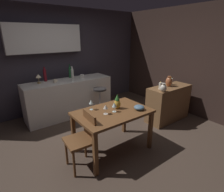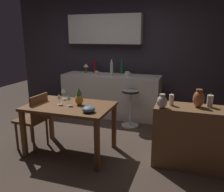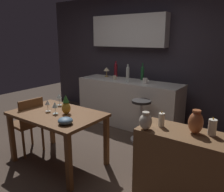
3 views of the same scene
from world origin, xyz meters
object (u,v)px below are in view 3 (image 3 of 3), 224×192
at_px(bar_stool, 141,119).
at_px(chair_near_window, 28,122).
at_px(wine_glass_left, 48,103).
at_px(cup_white, 145,81).
at_px(fruit_bowl, 65,121).
at_px(wine_bottle_clear, 128,74).
at_px(pineapple_centerpiece, 66,106).
at_px(sideboard_cabinet, 191,173).
at_px(pillar_candle_tall, 161,120).
at_px(cup_cream, 114,78).
at_px(counter_lamp, 107,70).
at_px(pillar_candle_short, 212,127).
at_px(wine_bottle_ruby, 116,69).
at_px(wine_glass_right, 55,105).
at_px(dining_table, 57,120).
at_px(vase_copper, 196,122).
at_px(vase_ceramic_ivory, 146,121).
at_px(wine_glass_center, 59,96).
at_px(wine_bottle_green, 142,72).

bearing_deg(bar_stool, chair_near_window, -131.08).
bearing_deg(wine_glass_left, cup_white, 73.20).
height_order(fruit_bowl, cup_white, cup_white).
bearing_deg(wine_bottle_clear, pineapple_centerpiece, -88.13).
bearing_deg(sideboard_cabinet, pillar_candle_tall, 179.29).
height_order(sideboard_cabinet, pillar_candle_tall, pillar_candle_tall).
relative_size(wine_bottle_clear, cup_cream, 3.18).
xyz_separation_m(sideboard_cabinet, counter_lamp, (-2.38, 1.76, 0.64)).
distance_m(chair_near_window, pillar_candle_short, 2.53).
xyz_separation_m(wine_bottle_ruby, pillar_candle_short, (2.33, -1.78, -0.16)).
bearing_deg(wine_glass_right, dining_table, 105.49).
bearing_deg(vase_copper, pineapple_centerpiece, -174.43).
bearing_deg(counter_lamp, vase_copper, -36.18).
xyz_separation_m(bar_stool, vase_copper, (1.16, -1.09, 0.55)).
xyz_separation_m(bar_stool, vase_ceramic_ivory, (0.73, -1.28, 0.52)).
bearing_deg(sideboard_cabinet, wine_glass_left, -174.35).
height_order(sideboard_cabinet, cup_cream, cup_cream).
distance_m(wine_glass_center, vase_ceramic_ivory, 1.58).
height_order(wine_glass_left, wine_glass_right, same).
xyz_separation_m(wine_glass_left, pillar_candle_tall, (1.57, 0.19, 0.03)).
height_order(wine_bottle_ruby, vase_copper, wine_bottle_ruby).
relative_size(wine_glass_center, pillar_candle_short, 0.95).
relative_size(chair_near_window, counter_lamp, 4.22).
height_order(sideboard_cabinet, vase_ceramic_ivory, vase_ceramic_ivory).
xyz_separation_m(pineapple_centerpiece, cup_white, (0.26, 1.73, 0.10)).
distance_m(wine_glass_right, cup_cream, 1.84).
bearing_deg(cup_cream, sideboard_cabinet, -37.98).
relative_size(wine_glass_left, cup_white, 1.27).
xyz_separation_m(wine_glass_center, cup_white, (0.64, 1.51, 0.07)).
bearing_deg(wine_bottle_ruby, pineapple_centerpiece, -73.81).
height_order(wine_glass_left, pillar_candle_tall, pillar_candle_tall).
xyz_separation_m(counter_lamp, vase_copper, (2.36, -1.73, -0.12)).
distance_m(bar_stool, pillar_candle_short, 1.75).
height_order(dining_table, wine_bottle_clear, wine_bottle_clear).
relative_size(bar_stool, wine_bottle_clear, 2.08).
distance_m(wine_bottle_ruby, vase_copper, 2.85).
bearing_deg(wine_bottle_clear, wine_glass_left, -97.95).
xyz_separation_m(sideboard_cabinet, pillar_candle_short, (0.13, 0.08, 0.49)).
relative_size(wine_glass_left, wine_glass_center, 0.92).
distance_m(wine_glass_left, wine_bottle_ruby, 2.08).
height_order(dining_table, wine_glass_center, wine_glass_center).
bearing_deg(bar_stool, sideboard_cabinet, -43.67).
xyz_separation_m(cup_cream, vase_ceramic_ivory, (1.61, -1.76, -0.03)).
distance_m(wine_glass_center, pineapple_centerpiece, 0.44).
distance_m(wine_bottle_ruby, pillar_candle_short, 2.93).
distance_m(wine_bottle_green, wine_bottle_ruby, 0.63).
distance_m(dining_table, wine_glass_left, 0.27).
bearing_deg(wine_glass_right, fruit_bowl, -25.33).
xyz_separation_m(wine_bottle_clear, pillar_candle_short, (1.81, -1.41, -0.17)).
bearing_deg(vase_copper, cup_cream, 142.44).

